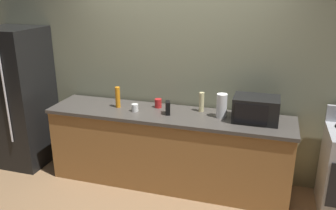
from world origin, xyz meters
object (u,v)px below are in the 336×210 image
at_px(microwave, 256,109).
at_px(cordless_phone, 168,108).
at_px(refrigerator, 18,97).
at_px(paper_towel_roll, 222,106).
at_px(mug_white, 135,108).
at_px(bottle_hand_soap, 201,102).
at_px(mug_red, 158,103).
at_px(bottle_dish_soap, 118,97).

xyz_separation_m(microwave, cordless_phone, (-0.96, -0.07, -0.06)).
relative_size(refrigerator, paper_towel_roll, 6.67).
bearing_deg(paper_towel_roll, mug_white, -174.34).
xyz_separation_m(cordless_phone, bottle_hand_soap, (0.35, 0.20, 0.04)).
bearing_deg(mug_red, bottle_dish_soap, -164.20).
bearing_deg(microwave, cordless_phone, -175.67).
distance_m(bottle_hand_soap, mug_red, 0.53).
xyz_separation_m(paper_towel_roll, mug_white, (-0.99, -0.10, -0.09)).
xyz_separation_m(refrigerator, microwave, (3.02, 0.05, 0.13)).
xyz_separation_m(refrigerator, bottle_dish_soap, (1.41, 0.03, 0.13)).
height_order(paper_towel_roll, cordless_phone, paper_towel_roll).
xyz_separation_m(mug_white, mug_red, (0.22, 0.21, 0.01)).
height_order(microwave, bottle_dish_soap, microwave).
height_order(refrigerator, mug_white, refrigerator).
distance_m(bottle_hand_soap, mug_white, 0.78).
bearing_deg(mug_red, refrigerator, -175.17).
height_order(paper_towel_roll, mug_red, paper_towel_roll).
height_order(cordless_phone, bottle_hand_soap, bottle_hand_soap).
relative_size(refrigerator, bottle_dish_soap, 7.17).
height_order(paper_towel_roll, bottle_hand_soap, paper_towel_roll).
relative_size(refrigerator, bottle_hand_soap, 7.87).
height_order(refrigerator, cordless_phone, refrigerator).
distance_m(cordless_phone, mug_white, 0.39).
relative_size(bottle_hand_soap, mug_red, 2.16).
relative_size(paper_towel_roll, cordless_phone, 1.80).
relative_size(microwave, bottle_dish_soap, 1.91).
xyz_separation_m(refrigerator, cordless_phone, (2.05, -0.02, 0.07)).
relative_size(cordless_phone, mug_white, 1.72).
relative_size(bottle_hand_soap, mug_white, 2.62).
relative_size(refrigerator, cordless_phone, 12.00).
relative_size(microwave, mug_white, 5.49).
bearing_deg(bottle_hand_soap, cordless_phone, -150.10).
xyz_separation_m(bottle_hand_soap, mug_white, (-0.74, -0.22, -0.07)).
bearing_deg(microwave, bottle_dish_soap, -179.26).
height_order(paper_towel_roll, mug_white, paper_towel_roll).
bearing_deg(mug_red, bottle_hand_soap, 1.72).
height_order(cordless_phone, bottle_dish_soap, bottle_dish_soap).
bearing_deg(mug_red, cordless_phone, -46.15).
bearing_deg(refrigerator, mug_red, 4.83).
bearing_deg(cordless_phone, refrigerator, 159.76).
height_order(refrigerator, mug_red, refrigerator).
bearing_deg(refrigerator, mug_white, -1.65).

